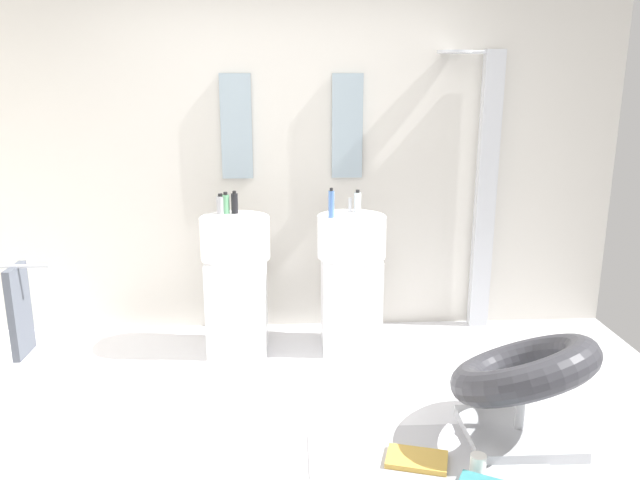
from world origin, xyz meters
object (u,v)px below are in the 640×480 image
magazine_ochre (417,459)px  soap_bottle_clear (357,202)px  coffee_mug (478,463)px  shower_column (484,187)px  soap_bottle_green (226,204)px  soap_bottle_blue (331,204)px  pedestal_sink_right (351,278)px  lounge_chair (523,378)px  soap_bottle_black (235,203)px  towel_rack (15,315)px  pedestal_sink_left (237,280)px  soap_bottle_grey (221,205)px

magazine_ochre → soap_bottle_clear: size_ratio=1.91×
coffee_mug → shower_column: bearing=74.1°
soap_bottle_green → soap_bottle_blue: soap_bottle_blue is taller
pedestal_sink_right → lounge_chair: bearing=-57.1°
pedestal_sink_right → lounge_chair: 1.45m
soap_bottle_blue → soap_bottle_black: 0.68m
lounge_chair → towel_rack: size_ratio=1.16×
towel_rack → soap_bottle_black: soap_bottle_black is taller
pedestal_sink_right → coffee_mug: pedestal_sink_right is taller
pedestal_sink_left → towel_rack: bearing=-140.9°
pedestal_sink_left → soap_bottle_grey: bearing=129.4°
soap_bottle_clear → towel_rack: bearing=-152.2°
pedestal_sink_right → soap_bottle_black: (-0.80, 0.13, 0.51)m
soap_bottle_grey → soap_bottle_clear: soap_bottle_clear is taller
soap_bottle_grey → soap_bottle_blue: bearing=-12.1°
pedestal_sink_left → coffee_mug: bearing=-49.6°
towel_rack → pedestal_sink_right: bearing=25.4°
soap_bottle_clear → magazine_ochre: bearing=-84.6°
soap_bottle_grey → soap_bottle_green: bearing=6.0°
shower_column → lounge_chair: (-0.23, -1.56, -0.73)m
pedestal_sink_left → towel_rack: pedestal_sink_left is taller
magazine_ochre → soap_bottle_black: bearing=139.0°
towel_rack → soap_bottle_clear: bearing=27.8°
soap_bottle_blue → soap_bottle_black: bearing=165.8°
towel_rack → soap_bottle_blue: size_ratio=4.75×
pedestal_sink_right → shower_column: size_ratio=0.51×
lounge_chair → soap_bottle_black: size_ratio=7.06×
lounge_chair → pedestal_sink_left: bearing=142.4°
soap_bottle_blue → magazine_ochre: bearing=-76.1°
pedestal_sink_right → soap_bottle_blue: 0.56m
coffee_mug → soap_bottle_green: soap_bottle_green is taller
pedestal_sink_right → lounge_chair: pedestal_sink_right is taller
pedestal_sink_right → coffee_mug: size_ratio=12.65×
shower_column → magazine_ochre: 2.21m
coffee_mug → soap_bottle_grey: size_ratio=0.60×
pedestal_sink_right → soap_bottle_black: size_ratio=6.72×
pedestal_sink_left → soap_bottle_blue: size_ratio=5.26×
coffee_mug → soap_bottle_clear: size_ratio=0.53×
shower_column → soap_bottle_black: size_ratio=13.09×
shower_column → soap_bottle_grey: (-1.90, -0.23, -0.06)m
lounge_chair → towel_rack: towel_rack is taller
pedestal_sink_right → soap_bottle_grey: bearing=172.1°
shower_column → soap_bottle_black: 1.82m
magazine_ochre → coffee_mug: coffee_mug is taller
soap_bottle_blue → soap_bottle_black: soap_bottle_blue is taller
shower_column → magazine_ochre: size_ratio=6.85×
magazine_ochre → coffee_mug: size_ratio=3.60×
magazine_ochre → lounge_chair: bearing=35.3°
magazine_ochre → soap_bottle_clear: bearing=111.6°
lounge_chair → soap_bottle_grey: size_ratio=7.91×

